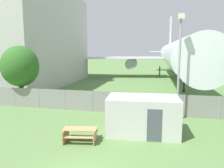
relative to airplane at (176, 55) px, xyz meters
name	(u,v)px	position (x,y,z in m)	size (l,w,h in m)	color
hangar_building	(1,38)	(-27.49, -11.05, 2.72)	(21.97, 20.06, 16.00)	#B2B2AD
perimeter_fence	(121,103)	(-5.78, -24.00, -3.53)	(56.07, 0.07, 1.82)	gray
airplane	(176,55)	(0.00, 0.00, 0.00)	(39.22, 48.23, 13.57)	white
portable_cabin	(143,115)	(-3.64, -28.14, -3.25)	(4.61, 2.86, 2.38)	silver
picnic_bench_near_cabin	(80,133)	(-7.11, -30.11, -3.95)	(2.14, 1.70, 0.76)	tan
tree_left_of_cabin	(20,66)	(-15.66, -23.28, -0.68)	(3.52, 3.52, 5.71)	#4C3823
light_mast	(179,57)	(-1.32, -24.91, 0.35)	(0.44, 0.44, 7.83)	#99999E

